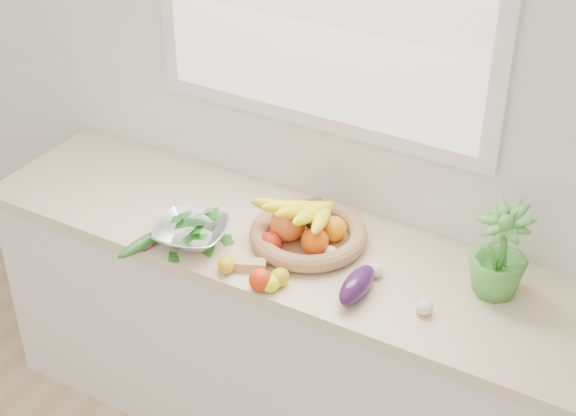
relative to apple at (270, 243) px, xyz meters
The scene contains 18 objects.
back_wall 0.57m from the apple, 93.27° to the left, with size 4.50×0.02×2.70m, color white.
counter_cabinet 0.52m from the apple, 103.45° to the left, with size 2.20×0.58×0.86m, color silver.
countertop 0.11m from the apple, 103.45° to the left, with size 2.24×0.62×0.04m, color beige.
orange_loose 0.20m from the apple, 67.76° to the right, with size 0.08×0.08×0.08m, color red.
lemon_a 0.18m from the apple, 49.33° to the right, with size 0.06×0.08×0.06m, color #D7A00B.
lemon_b 0.20m from the apple, 58.04° to the right, with size 0.06×0.07×0.06m, color #F9FD0D.
lemon_c 0.18m from the apple, 113.60° to the right, with size 0.06×0.07×0.06m, color #DBA20B.
apple is the anchor object (origin of this frame).
ginger 0.11m from the apple, 95.46° to the right, with size 0.11×0.04×0.03m, color tan.
garlic_a 0.21m from the apple, 22.51° to the left, with size 0.05×0.05×0.04m, color white.
garlic_b 0.37m from the apple, ahead, with size 0.06×0.06×0.05m, color silver.
garlic_c 0.58m from the apple, ahead, with size 0.05×0.05×0.05m, color silver.
eggplant 0.36m from the apple, ahead, with size 0.08×0.21×0.08m, color #34103D.
cucumber 0.43m from the apple, 154.31° to the right, with size 0.04×0.24×0.04m, color #194E17.
radish 0.42m from the apple, 153.84° to the right, with size 0.03×0.03×0.03m, color #CE194E.
potted_herb 0.76m from the apple, 13.96° to the left, with size 0.19×0.19×0.33m, color #4B9A38.
fruit_basket 0.14m from the apple, 56.27° to the left, with size 0.53×0.53×0.20m.
colander_with_spinach 0.28m from the apple, 159.92° to the right, with size 0.31×0.31×0.13m.
Camera 1 is at (1.29, -0.21, 2.67)m, focal length 55.00 mm.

